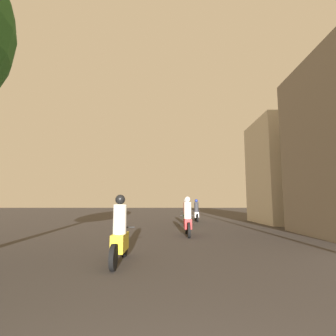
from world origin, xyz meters
name	(u,v)px	position (x,y,z in m)	size (l,w,h in m)	color
motorcycle_yellow	(120,236)	(-1.35, 5.77, 0.65)	(0.60, 2.03, 1.64)	black
motorcycle_red	(188,220)	(0.67, 10.77, 0.66)	(0.60, 1.99, 1.68)	black
motorcycle_green	(187,214)	(0.96, 15.99, 0.65)	(0.60, 2.09, 1.65)	black
motorcycle_white	(197,212)	(1.93, 18.92, 0.66)	(0.60, 1.94, 1.64)	black
building_right_far	(290,171)	(8.29, 17.42, 3.56)	(4.60, 5.07, 7.12)	beige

